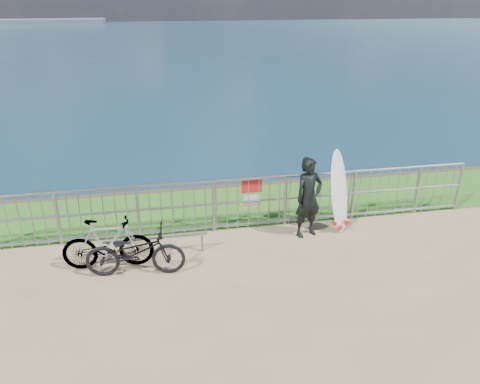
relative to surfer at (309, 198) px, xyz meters
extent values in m
plane|color=#2B6A1D|center=(-1.31, 1.62, -0.81)|extent=(120.00, 120.00, 0.00)
cube|color=brown|center=(-1.31, 2.82, -3.32)|extent=(120.00, 0.30, 5.00)
plane|color=navy|center=(-1.31, 88.92, -5.82)|extent=(260.00, 260.00, 0.00)
cylinder|color=gray|center=(-1.31, 0.52, 0.28)|extent=(10.00, 0.06, 0.06)
cylinder|color=gray|center=(-1.31, 0.52, -0.21)|extent=(10.00, 0.05, 0.05)
cylinder|color=gray|center=(-1.31, 0.52, -0.72)|extent=(10.00, 0.05, 0.05)
cylinder|color=gray|center=(-4.81, 0.52, -0.27)|extent=(0.06, 0.06, 1.10)
cylinder|color=gray|center=(-3.31, 0.52, -0.27)|extent=(0.06, 0.06, 1.10)
cylinder|color=gray|center=(-1.81, 0.52, -0.27)|extent=(0.06, 0.06, 1.10)
cylinder|color=gray|center=(-0.31, 0.52, -0.27)|extent=(0.06, 0.06, 1.10)
cylinder|color=gray|center=(1.19, 0.52, -0.27)|extent=(0.06, 0.06, 1.10)
cylinder|color=gray|center=(2.69, 0.52, -0.27)|extent=(0.06, 0.06, 1.10)
cylinder|color=gray|center=(3.69, 0.52, -0.27)|extent=(0.06, 0.06, 1.10)
cube|color=red|center=(-1.02, 0.58, 0.10)|extent=(0.42, 0.02, 0.30)
cube|color=white|center=(-1.02, 0.57, 0.10)|extent=(0.38, 0.01, 0.08)
cube|color=white|center=(-1.02, 0.58, -0.24)|extent=(0.36, 0.02, 0.26)
imported|color=black|center=(0.00, 0.00, 0.00)|extent=(0.69, 0.55, 1.64)
ellipsoid|color=white|center=(0.67, 0.10, 0.04)|extent=(0.57, 0.55, 1.72)
cone|color=red|center=(0.54, -0.02, -0.58)|extent=(0.10, 0.19, 0.10)
cone|color=red|center=(0.81, -0.02, -0.58)|extent=(0.10, 0.19, 0.10)
cone|color=red|center=(0.67, -0.02, -0.69)|extent=(0.10, 0.19, 0.10)
imported|color=black|center=(-3.36, -0.83, -0.37)|extent=(1.75, 0.77, 0.89)
imported|color=black|center=(-3.83, -0.50, -0.34)|extent=(1.60, 0.52, 0.95)
cylinder|color=gray|center=(-3.00, -0.26, -0.45)|extent=(1.91, 0.05, 0.05)
cylinder|color=gray|center=(-3.86, -0.26, -0.63)|extent=(0.04, 0.04, 0.37)
cylinder|color=gray|center=(-2.15, -0.26, -0.63)|extent=(0.04, 0.04, 0.37)
camera|label=1|loc=(-2.91, -7.99, 3.71)|focal=35.00mm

